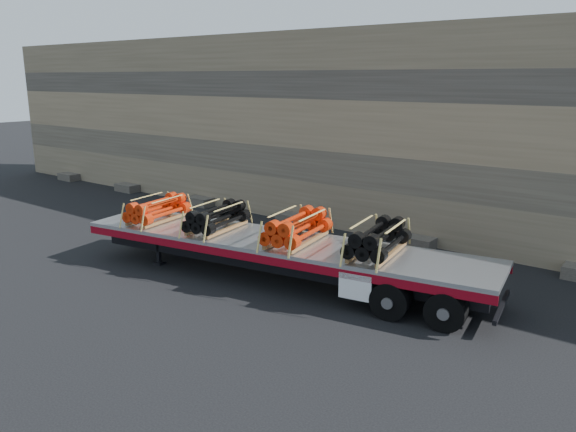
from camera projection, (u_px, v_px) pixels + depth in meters
The scene contains 7 objects.
ground at pixel (278, 273), 15.78m from camera, with size 120.00×120.00×0.00m, color black.
rock_wall at pixel (391, 131), 19.93m from camera, with size 44.00×3.00×7.00m, color #7A6B54.
trailer at pixel (277, 260), 15.11m from camera, with size 11.58×2.23×1.16m, color #BABCC2, non-canonical shape.
bundle_front at pixel (158, 210), 16.80m from camera, with size 0.98×1.96×0.69m, color red, non-canonical shape.
bundle_midfront at pixel (217, 218), 15.79m from camera, with size 0.99×1.98×0.70m, color black, non-canonical shape.
bundle_midrear at pixel (297, 228), 14.61m from camera, with size 1.07×2.14×0.76m, color red, non-canonical shape.
bundle_rear at pixel (378, 240), 13.59m from camera, with size 1.05×2.11×0.75m, color black, non-canonical shape.
Camera 1 is at (9.32, -11.65, 5.38)m, focal length 35.00 mm.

